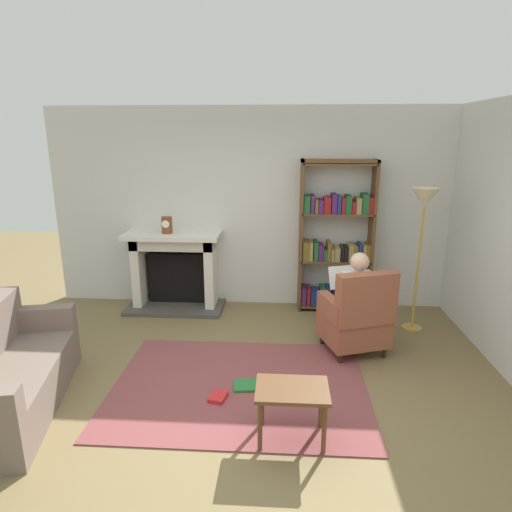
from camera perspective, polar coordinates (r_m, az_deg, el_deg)
ground at (r=4.10m, az=-2.60°, el=-18.89°), size 14.00×14.00×0.00m
back_wall at (r=6.01m, az=-0.13°, el=6.19°), size 5.60×0.10×2.70m
side_wall_right at (r=5.23m, az=29.20°, el=2.84°), size 0.10×5.20×2.70m
area_rug at (r=4.35m, az=-2.16°, el=-16.61°), size 2.40×1.80×0.01m
fireplace at (r=6.11m, az=-10.46°, el=-1.45°), size 1.31×0.64×1.07m
mantel_clock at (r=5.88m, az=-11.56°, el=3.98°), size 0.14×0.14×0.22m
bookshelf at (r=5.91m, az=10.44°, el=1.76°), size 0.97×0.32×2.03m
armchair_reading at (r=4.87m, az=13.04°, el=-7.78°), size 0.80×0.79×0.97m
seated_reader at (r=4.90m, az=12.54°, el=-5.16°), size 0.48×0.59×1.14m
sofa_floral at (r=4.44m, az=-29.94°, el=-13.43°), size 1.07×1.82×0.85m
side_table at (r=3.52m, az=4.74°, el=-17.80°), size 0.56×0.39×0.46m
scattered_books at (r=4.24m, az=-1.83°, el=-17.15°), size 0.61×0.43×0.04m
floor_lamp at (r=5.41m, az=21.06°, el=5.52°), size 0.32×0.32×1.74m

